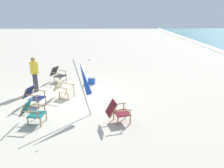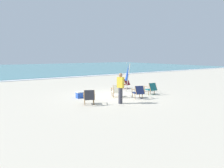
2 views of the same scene
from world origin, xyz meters
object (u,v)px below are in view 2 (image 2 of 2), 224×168
beach_chair_far_center (151,88)px  beach_chair_front_left (125,83)px  beach_chair_mid_center (138,92)px  cooler_box (80,95)px  beach_chair_back_right (117,90)px  person_near_chairs (120,88)px  beach_chair_front_right (89,97)px  umbrella_furled_blue (127,73)px

beach_chair_far_center → beach_chair_front_left: beach_chair_far_center is taller
beach_chair_mid_center → cooler_box: size_ratio=1.84×
beach_chair_back_right → person_near_chairs: 1.68m
person_near_chairs → cooler_box: (-1.20, 2.50, -0.64)m
beach_chair_back_right → beach_chair_front_left: size_ratio=1.02×
beach_chair_far_center → cooler_box: (-4.28, 1.62, -0.22)m
beach_chair_mid_center → beach_chair_far_center: 1.53m
person_near_chairs → cooler_box: person_near_chairs is taller
beach_chair_mid_center → beach_chair_back_right: beach_chair_back_right is taller
beach_chair_far_center → beach_chair_back_right: bearing=166.3°
cooler_box → beach_chair_far_center: bearing=-20.8°
beach_chair_front_right → cooler_box: size_ratio=1.84×
beach_chair_far_center → person_near_chairs: (-3.08, -0.88, 0.41)m
beach_chair_mid_center → umbrella_furled_blue: 2.49m
beach_chair_mid_center → beach_chair_back_right: size_ratio=0.98×
umbrella_furled_blue → person_near_chairs: 3.60m
beach_chair_front_left → umbrella_furled_blue: umbrella_furled_blue is taller
umbrella_furled_blue → beach_chair_front_left: bearing=61.6°
beach_chair_mid_center → beach_chair_front_right: (-3.15, 0.22, 0.00)m
beach_chair_back_right → beach_chair_far_center: (2.32, -0.56, 0.00)m
beach_chair_far_center → beach_chair_front_right: beach_chair_front_right is taller
beach_chair_mid_center → cooler_box: (-2.82, 2.07, -0.22)m
person_near_chairs → cooler_box: 2.85m
umbrella_furled_blue → person_near_chairs: (-2.45, -2.59, -0.50)m
beach_chair_back_right → beach_chair_front_right: (-2.29, -0.79, 0.00)m
beach_chair_back_right → umbrella_furled_blue: 2.24m
beach_chair_mid_center → beach_chair_back_right: (-0.86, 1.01, 0.00)m
umbrella_furled_blue → cooler_box: (-3.65, -0.09, -1.14)m
beach_chair_mid_center → beach_chair_front_right: size_ratio=1.00×
beach_chair_mid_center → beach_chair_back_right: 1.33m
umbrella_furled_blue → beach_chair_front_right: bearing=-154.0°
beach_chair_far_center → beach_chair_front_left: 2.84m
umbrella_furled_blue → cooler_box: bearing=-178.6°
beach_chair_back_right → umbrella_furled_blue: (1.69, 1.15, 0.92)m
beach_chair_front_left → beach_chair_front_right: (-4.59, -3.07, 0.00)m
beach_chair_far_center → umbrella_furled_blue: bearing=110.2°
beach_chair_back_right → beach_chair_front_left: 3.24m
beach_chair_front_right → person_near_chairs: bearing=-23.2°
beach_chair_back_right → beach_chair_far_center: size_ratio=1.14×
beach_chair_mid_center → cooler_box: bearing=143.7°
beach_chair_front_left → umbrella_furled_blue: (-0.61, -1.13, 0.92)m
beach_chair_front_left → cooler_box: 4.44m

